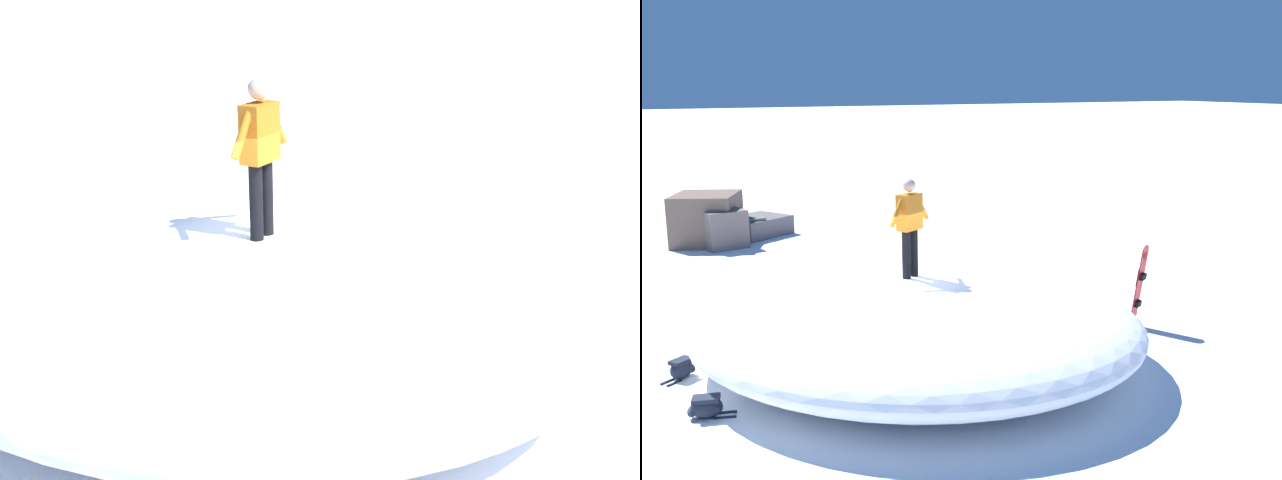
% 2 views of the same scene
% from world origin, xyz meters
% --- Properties ---
extents(ground, '(240.00, 240.00, 0.00)m').
position_xyz_m(ground, '(0.00, 0.00, 0.00)').
color(ground, white).
extents(snow_mound, '(9.93, 10.02, 1.43)m').
position_xyz_m(snow_mound, '(-0.25, 0.33, 0.71)').
color(snow_mound, white).
rests_on(snow_mound, ground).
extents(snowboarder_standing, '(0.91, 0.56, 1.63)m').
position_xyz_m(snowboarder_standing, '(-0.28, 0.11, 2.36)').
color(snowboarder_standing, black).
rests_on(snowboarder_standing, snow_mound).
extents(backpack_near, '(0.69, 0.39, 0.31)m').
position_xyz_m(backpack_near, '(3.15, 0.86, 0.16)').
color(backpack_near, '#1E2333').
rests_on(backpack_near, ground).
extents(backpack_far, '(0.58, 0.49, 0.32)m').
position_xyz_m(backpack_far, '(3.27, -0.76, 0.16)').
color(backpack_far, '#1E2333').
rests_on(backpack_far, ground).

